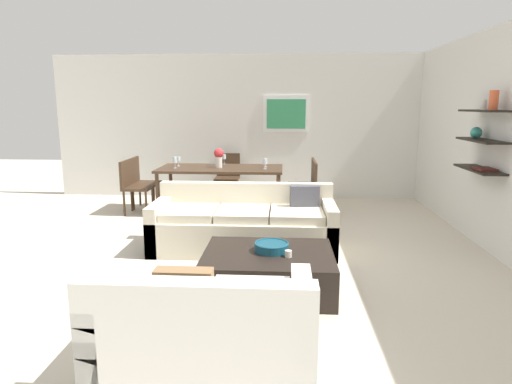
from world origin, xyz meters
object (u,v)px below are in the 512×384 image
coffee_table (268,271)px  candle_jar (288,254)px  dining_chair_head (228,174)px  dining_chair_left_near (133,183)px  dining_chair_right_near (308,185)px  wine_glass_left_far (178,159)px  wine_glass_right_far (265,161)px  decorative_bowl (272,247)px  dining_chair_left_far (141,179)px  dining_chair_right_far (306,181)px  wine_glass_left_near (175,160)px  centerpiece_vase (219,156)px  wine_glass_head (224,157)px  wine_glass_right_near (265,162)px  dining_table (221,171)px  sofa_beige (245,226)px  loveseat_white (206,331)px

coffee_table → candle_jar: bearing=-31.5°
dining_chair_head → dining_chair_left_near: bearing=-142.0°
dining_chair_right_near → wine_glass_left_far: 2.22m
wine_glass_right_far → decorative_bowl: bearing=-86.6°
decorative_bowl → dining_chair_right_near: (0.49, 2.91, 0.08)m
dining_chair_head → dining_chair_left_far: 1.58m
wine_glass_left_far → decorative_bowl: bearing=-62.8°
dining_chair_left_far → wine_glass_left_far: (0.69, -0.10, 0.36)m
dining_chair_right_far → wine_glass_left_near: size_ratio=4.67×
candle_jar → dining_chair_head: 4.32m
candle_jar → wine_glass_left_near: 3.68m
centerpiece_vase → dining_chair_left_near: bearing=-170.9°
dining_chair_left_near → wine_glass_head: 1.61m
wine_glass_right_near → wine_glass_head: bearing=143.4°
wine_glass_left_near → wine_glass_right_far: wine_glass_left_near is taller
coffee_table → wine_glass_head: wine_glass_head is taller
dining_chair_left_near → dining_chair_right_near: same height
wine_glass_left_far → centerpiece_vase: (0.71, -0.12, 0.07)m
coffee_table → decorative_bowl: 0.24m
decorative_bowl → wine_glass_head: size_ratio=1.94×
dining_chair_head → wine_glass_right_far: wine_glass_right_far is taller
wine_glass_right_far → dining_chair_right_near: bearing=-26.2°
dining_table → wine_glass_right_far: (0.74, 0.12, 0.16)m
decorative_bowl → wine_glass_head: 3.70m
dining_chair_head → dining_chair_left_far: same height
candle_jar → dining_chair_right_far: 3.52m
sofa_beige → wine_glass_right_near: size_ratio=13.77×
coffee_table → centerpiece_vase: size_ratio=3.93×
dining_chair_left_near → wine_glass_left_far: (0.69, 0.34, 0.36)m
decorative_bowl → dining_table: bearing=106.6°
dining_chair_right_far → wine_glass_left_near: (-2.16, -0.34, 0.38)m
sofa_beige → wine_glass_right_far: 2.12m
wine_glass_head → wine_glass_left_far: (-0.74, -0.31, -0.00)m
wine_glass_head → centerpiece_vase: (-0.03, -0.42, 0.06)m
dining_chair_right_far → wine_glass_right_far: size_ratio=6.22×
dining_chair_left_far → dining_chair_left_near: size_ratio=1.00×
dining_chair_right_far → wine_glass_right_near: wine_glass_right_near is taller
dining_table → wine_glass_left_far: 0.77m
dining_chair_head → wine_glass_right_far: size_ratio=6.22×
decorative_bowl → centerpiece_vase: bearing=107.1°
loveseat_white → wine_glass_head: (-0.53, 4.96, 0.58)m
sofa_beige → dining_chair_right_near: (0.86, 1.70, 0.21)m
sofa_beige → loveseat_white: same height
coffee_table → wine_glass_left_far: (-1.64, 3.29, 0.68)m
wine_glass_right_near → dining_table: bearing=170.7°
dining_chair_right_near → centerpiece_vase: (-1.46, 0.22, 0.43)m
dining_chair_right_far → wine_glass_head: bearing=171.7°
dining_chair_right_near → dining_chair_left_near: bearing=180.0°
decorative_bowl → dining_chair_right_far: dining_chair_right_far is taller
wine_glass_left_near → wine_glass_head: bearing=36.6°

